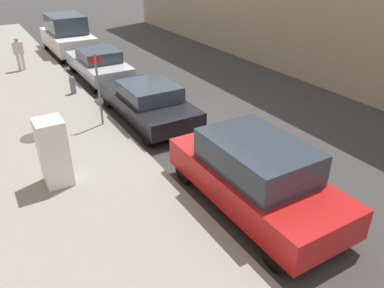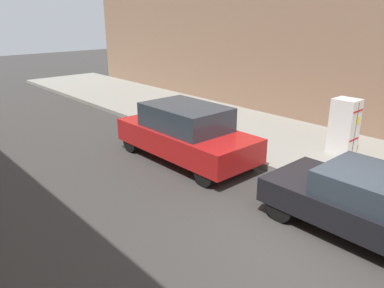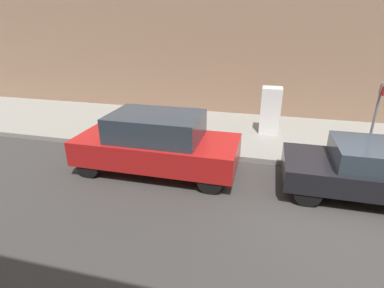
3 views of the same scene
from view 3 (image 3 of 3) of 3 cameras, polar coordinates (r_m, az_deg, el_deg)
ground_plane at (r=7.88m, az=27.10°, el=-11.57°), size 80.00×80.00×0.00m
sidewalk_slab at (r=11.83m, az=23.05°, el=0.77°), size 4.78×44.00×0.17m
building_facade_near at (r=14.38m, az=24.13°, el=22.24°), size 1.78×39.60×8.99m
discarded_refrigerator at (r=11.52m, az=14.72°, el=6.23°), size 0.65×0.73×1.70m
manhole_cover at (r=12.30m, az=27.97°, el=1.17°), size 0.70×0.70×0.02m
street_sign_post at (r=9.84m, az=31.37°, el=3.91°), size 0.36×0.07×2.38m
parked_suv_red at (r=8.57m, az=-6.74°, el=0.28°), size 1.95×4.60×1.72m
parked_sedan_dark at (r=8.62m, az=32.46°, el=-4.40°), size 1.90×4.71×1.37m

